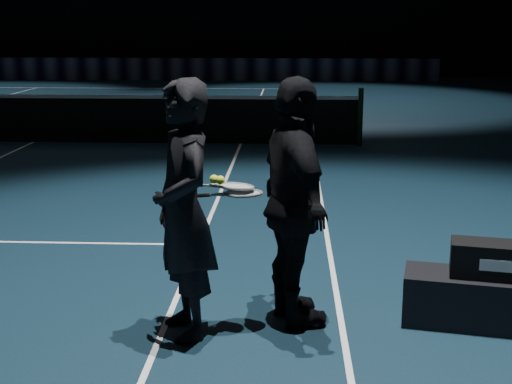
% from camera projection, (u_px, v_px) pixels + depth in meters
% --- Properties ---
extents(floor, '(36.00, 36.00, 0.00)m').
position_uv_depth(floor, '(32.00, 143.00, 13.99)').
color(floor, black).
rests_on(floor, ground).
extents(court_lines, '(10.98, 23.78, 0.01)m').
position_uv_depth(court_lines, '(32.00, 143.00, 13.99)').
color(court_lines, white).
rests_on(court_lines, floor).
extents(net_post_right, '(0.10, 0.10, 1.10)m').
position_uv_depth(net_post_right, '(360.00, 117.00, 13.56)').
color(net_post_right, black).
rests_on(net_post_right, floor).
extents(net_mesh, '(12.80, 0.02, 0.86)m').
position_uv_depth(net_mesh, '(30.00, 120.00, 13.88)').
color(net_mesh, black).
rests_on(net_mesh, floor).
extents(net_tape, '(12.80, 0.03, 0.07)m').
position_uv_depth(net_tape, '(29.00, 96.00, 13.78)').
color(net_tape, white).
rests_on(net_tape, net_mesh).
extents(sponsor_backdrop, '(22.00, 0.15, 0.90)m').
position_uv_depth(sponsor_backdrop, '(166.00, 69.00, 28.94)').
color(sponsor_backdrop, black).
rests_on(sponsor_backdrop, floor).
extents(player_bench, '(1.42, 0.71, 0.41)m').
position_uv_depth(player_bench, '(493.00, 301.00, 5.52)').
color(player_bench, black).
rests_on(player_bench, floor).
extents(racket_bag, '(0.72, 0.42, 0.27)m').
position_uv_depth(racket_bag, '(496.00, 260.00, 5.44)').
color(racket_bag, black).
rests_on(racket_bag, player_bench).
extents(bag_signature, '(0.31, 0.07, 0.09)m').
position_uv_depth(bag_signature, '(502.00, 266.00, 5.30)').
color(bag_signature, white).
rests_on(bag_signature, racket_bag).
extents(player_a, '(0.73, 0.84, 1.93)m').
position_uv_depth(player_a, '(184.00, 210.00, 5.23)').
color(player_a, black).
rests_on(player_a, floor).
extents(player_b, '(0.81, 1.22, 1.93)m').
position_uv_depth(player_b, '(295.00, 204.00, 5.42)').
color(player_b, black).
rests_on(player_b, floor).
extents(racket_lower, '(0.71, 0.40, 0.03)m').
position_uv_depth(racket_lower, '(243.00, 193.00, 5.30)').
color(racket_lower, black).
rests_on(racket_lower, player_a).
extents(racket_upper, '(0.71, 0.44, 0.10)m').
position_uv_depth(racket_upper, '(236.00, 186.00, 5.32)').
color(racket_upper, black).
rests_on(racket_upper, player_b).
extents(tennis_balls, '(0.12, 0.10, 0.12)m').
position_uv_depth(tennis_balls, '(217.00, 177.00, 5.24)').
color(tennis_balls, '#BDE530').
rests_on(tennis_balls, racket_upper).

